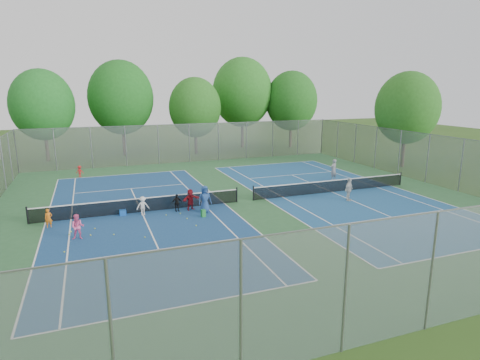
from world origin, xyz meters
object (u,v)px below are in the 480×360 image
at_px(net_right, 332,186).
at_px(net_left, 141,205).
at_px(ball_hopper, 203,213).
at_px(ball_crate, 123,213).
at_px(instructor, 334,170).

bearing_deg(net_right, net_left, 180.00).
distance_m(net_right, ball_hopper, 10.86).
xyz_separation_m(net_right, ball_crate, (-15.15, -0.20, -0.29)).
relative_size(net_right, ball_crate, 33.25).
height_order(net_left, instructor, instructor).
distance_m(ball_hopper, instructor, 14.10).
bearing_deg(net_left, ball_crate, -169.97).
bearing_deg(ball_crate, net_left, 10.03).
xyz_separation_m(net_right, ball_hopper, (-10.61, -2.28, -0.22)).
bearing_deg(ball_crate, net_right, 0.77).
relative_size(ball_hopper, instructor, 0.26).
height_order(ball_crate, ball_hopper, ball_hopper).
relative_size(net_left, instructor, 7.09).
relative_size(ball_crate, ball_hopper, 0.82).
bearing_deg(net_right, ball_crate, -179.23).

